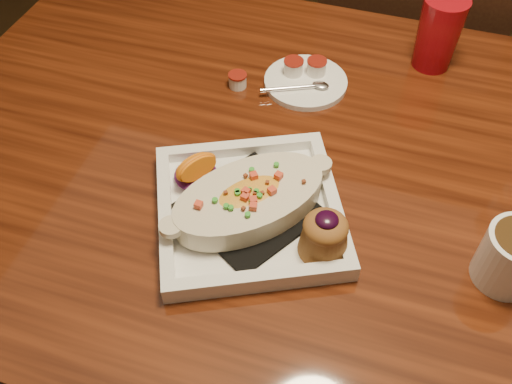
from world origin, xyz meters
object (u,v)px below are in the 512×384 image
(table, at_px, (360,216))
(red_tumbler, at_px, (438,33))
(saucer, at_px, (304,79))
(chair_far, at_px, (400,65))
(plate, at_px, (256,206))

(table, height_order, red_tumbler, red_tumbler)
(table, bearing_deg, red_tumbler, 79.92)
(table, xyz_separation_m, saucer, (-0.15, 0.19, 0.11))
(chair_far, distance_m, plate, 0.82)
(plate, relative_size, red_tumbler, 2.57)
(saucer, bearing_deg, red_tumbler, 31.42)
(table, relative_size, chair_far, 1.61)
(plate, relative_size, saucer, 2.31)
(saucer, xyz_separation_m, red_tumbler, (0.21, 0.13, 0.06))
(red_tumbler, bearing_deg, table, -100.08)
(plate, distance_m, saucer, 0.32)
(table, height_order, saucer, saucer)
(plate, xyz_separation_m, red_tumbler, (0.19, 0.44, 0.04))
(chair_far, bearing_deg, red_tumbler, 99.92)
(chair_far, height_order, plate, chair_far)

